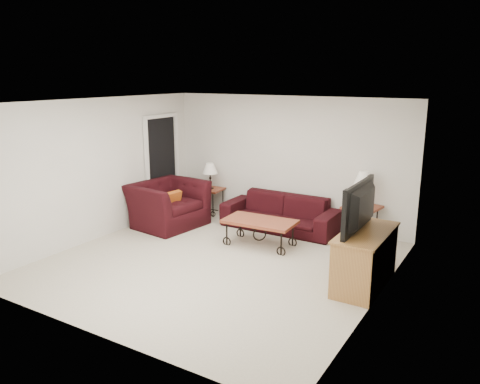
% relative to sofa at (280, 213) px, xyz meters
% --- Properties ---
extents(ground, '(5.00, 5.00, 0.00)m').
position_rel_sofa_xyz_m(ground, '(-0.10, -2.02, -0.32)').
color(ground, beige).
rests_on(ground, ground).
extents(wall_back, '(5.00, 0.02, 2.50)m').
position_rel_sofa_xyz_m(wall_back, '(-0.10, 0.48, 0.93)').
color(wall_back, silver).
rests_on(wall_back, ground).
extents(wall_front, '(5.00, 0.02, 2.50)m').
position_rel_sofa_xyz_m(wall_front, '(-0.10, -4.52, 0.93)').
color(wall_front, silver).
rests_on(wall_front, ground).
extents(wall_left, '(0.02, 5.00, 2.50)m').
position_rel_sofa_xyz_m(wall_left, '(-2.60, -2.02, 0.93)').
color(wall_left, silver).
rests_on(wall_left, ground).
extents(wall_right, '(0.02, 5.00, 2.50)m').
position_rel_sofa_xyz_m(wall_right, '(2.40, -2.02, 0.93)').
color(wall_right, silver).
rests_on(wall_right, ground).
extents(ceiling, '(5.00, 5.00, 0.00)m').
position_rel_sofa_xyz_m(ceiling, '(-0.10, -2.02, 2.18)').
color(ceiling, white).
rests_on(ceiling, wall_back).
extents(doorway, '(0.08, 0.94, 2.04)m').
position_rel_sofa_xyz_m(doorway, '(-2.57, -0.37, 0.70)').
color(doorway, black).
rests_on(doorway, ground).
extents(sofa, '(2.22, 0.87, 0.65)m').
position_rel_sofa_xyz_m(sofa, '(0.00, 0.00, 0.00)').
color(sofa, black).
rests_on(sofa, ground).
extents(side_table_left, '(0.55, 0.55, 0.55)m').
position_rel_sofa_xyz_m(side_table_left, '(-1.73, 0.18, -0.05)').
color(side_table_left, brown).
rests_on(side_table_left, ground).
extents(side_table_right, '(0.66, 0.66, 0.63)m').
position_rel_sofa_xyz_m(side_table_right, '(1.52, 0.18, -0.01)').
color(side_table_right, brown).
rests_on(side_table_right, ground).
extents(lamp_left, '(0.34, 0.34, 0.55)m').
position_rel_sofa_xyz_m(lamp_left, '(-1.73, 0.18, 0.50)').
color(lamp_left, black).
rests_on(lamp_left, side_table_left).
extents(lamp_right, '(0.41, 0.41, 0.63)m').
position_rel_sofa_xyz_m(lamp_right, '(1.52, 0.18, 0.62)').
color(lamp_right, black).
rests_on(lamp_right, side_table_right).
extents(photo_frame_left, '(0.11, 0.04, 0.09)m').
position_rel_sofa_xyz_m(photo_frame_left, '(-1.88, 0.03, 0.27)').
color(photo_frame_left, black).
rests_on(photo_frame_left, side_table_left).
extents(photo_frame_right, '(0.12, 0.06, 0.10)m').
position_rel_sofa_xyz_m(photo_frame_right, '(1.67, 0.03, 0.36)').
color(photo_frame_right, black).
rests_on(photo_frame_right, side_table_right).
extents(coffee_table, '(1.25, 0.72, 0.46)m').
position_rel_sofa_xyz_m(coffee_table, '(0.10, -0.99, -0.09)').
color(coffee_table, brown).
rests_on(coffee_table, ground).
extents(armchair, '(1.31, 1.46, 0.86)m').
position_rel_sofa_xyz_m(armchair, '(-1.97, -0.94, 0.11)').
color(armchair, black).
rests_on(armchair, ground).
extents(throw_pillow, '(0.15, 0.40, 0.39)m').
position_rel_sofa_xyz_m(throw_pillow, '(-1.82, -0.99, 0.20)').
color(throw_pillow, '#B74217').
rests_on(throw_pillow, armchair).
extents(tv_stand, '(0.55, 1.33, 0.80)m').
position_rel_sofa_xyz_m(tv_stand, '(2.13, -1.65, 0.07)').
color(tv_stand, '#A67D3D').
rests_on(tv_stand, ground).
extents(television, '(0.16, 1.19, 0.68)m').
position_rel_sofa_xyz_m(television, '(2.11, -1.65, 0.81)').
color(television, black).
rests_on(television, tv_stand).
extents(backpack, '(0.43, 0.39, 0.46)m').
position_rel_sofa_xyz_m(backpack, '(1.59, -0.12, -0.09)').
color(backpack, black).
rests_on(backpack, ground).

